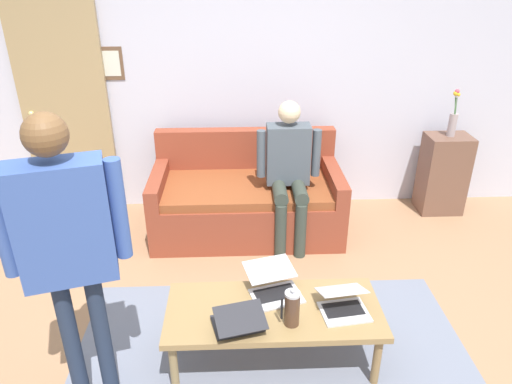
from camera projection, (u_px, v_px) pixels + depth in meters
ground_plane at (253, 350)px, 3.13m from camera, size 7.68×7.68×0.00m
area_rug at (274, 369)px, 2.98m from camera, size 2.57×1.77×0.01m
back_wall at (244, 74)px, 4.52m from camera, size 7.04×0.11×2.70m
interior_door at (66, 112)px, 4.51m from camera, size 0.82×0.09×2.05m
couch at (247, 199)px, 4.44m from camera, size 1.71×0.90×0.88m
coffee_table at (274, 314)px, 2.91m from camera, size 1.32×0.57×0.40m
laptop_left at (238, 322)px, 2.73m from camera, size 0.34×0.34×0.14m
laptop_center at (274, 286)px, 3.02m from camera, size 0.40×0.43×0.14m
laptop_right at (343, 304)px, 2.87m from camera, size 0.32×0.32×0.15m
french_press at (292, 308)px, 2.73m from camera, size 0.11×0.09×0.25m
side_shelf at (443, 174)px, 4.74m from camera, size 0.42×0.32×0.80m
flower_vase at (453, 120)px, 4.49m from camera, size 0.09×0.08×0.46m
person_standing at (66, 238)px, 2.29m from camera, size 0.60×0.30×1.74m
person_seated at (289, 166)px, 4.07m from camera, size 0.55×0.51×1.28m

